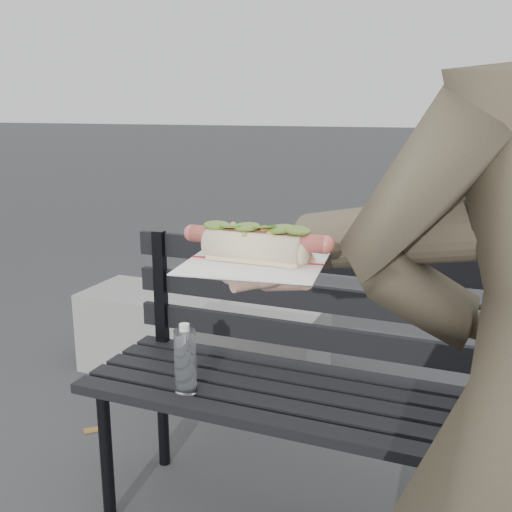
{
  "coord_description": "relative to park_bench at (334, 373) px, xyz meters",
  "views": [
    {
      "loc": [
        0.33,
        -0.76,
        1.29
      ],
      "look_at": [
        0.02,
        -0.01,
        1.09
      ],
      "focal_mm": 42.0,
      "sensor_mm": 36.0,
      "label": 1
    }
  ],
  "objects": [
    {
      "name": "park_bench",
      "position": [
        0.0,
        0.0,
        0.0
      ],
      "size": [
        1.5,
        0.44,
        0.88
      ],
      "color": "black",
      "rests_on": "ground"
    },
    {
      "name": "concrete_block",
      "position": [
        -0.88,
        0.83,
        -0.32
      ],
      "size": [
        1.2,
        0.4,
        0.4
      ],
      "primitive_type": "cube",
      "color": "slate",
      "rests_on": "ground"
    },
    {
      "name": "held_hotdog",
      "position": [
        0.3,
        -0.79,
        0.6
      ],
      "size": [
        0.64,
        0.3,
        0.2
      ],
      "color": "#433B2C"
    }
  ]
}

